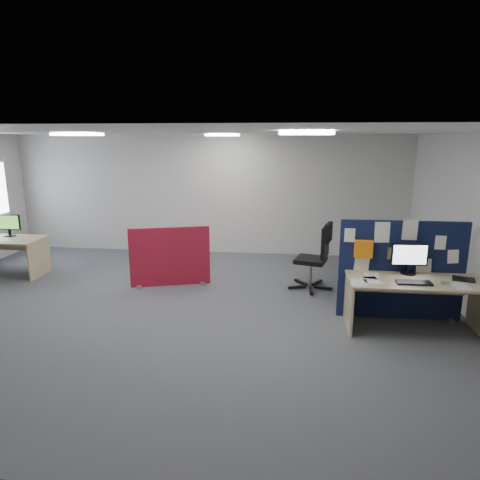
# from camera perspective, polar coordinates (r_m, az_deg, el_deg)

# --- Properties ---
(floor) EXTENTS (9.00, 9.00, 0.00)m
(floor) POSITION_cam_1_polar(r_m,az_deg,el_deg) (6.88, -9.50, -9.08)
(floor) COLOR #56595E
(floor) RESTS_ON ground
(ceiling) EXTENTS (9.00, 7.00, 0.02)m
(ceiling) POSITION_cam_1_polar(r_m,az_deg,el_deg) (6.36, -10.46, 14.01)
(ceiling) COLOR white
(ceiling) RESTS_ON wall_back
(wall_back) EXTENTS (9.00, 0.02, 2.70)m
(wall_back) POSITION_cam_1_polar(r_m,az_deg,el_deg) (9.85, -4.25, 6.03)
(wall_back) COLOR silver
(wall_back) RESTS_ON floor
(wall_front) EXTENTS (9.00, 0.02, 2.70)m
(wall_front) POSITION_cam_1_polar(r_m,az_deg,el_deg) (3.41, -26.79, -9.81)
(wall_front) COLOR silver
(wall_front) RESTS_ON floor
(ceiling_lights) EXTENTS (4.10, 4.10, 0.04)m
(ceiling_lights) POSITION_cam_1_polar(r_m,az_deg,el_deg) (6.92, -6.10, 13.84)
(ceiling_lights) COLOR white
(ceiling_lights) RESTS_ON ceiling
(navy_divider) EXTENTS (1.78, 0.30, 1.50)m
(navy_divider) POSITION_cam_1_polar(r_m,az_deg,el_deg) (6.65, 20.49, -3.75)
(navy_divider) COLOR #0E1336
(navy_divider) RESTS_ON floor
(main_desk) EXTENTS (1.81, 0.80, 0.73)m
(main_desk) POSITION_cam_1_polar(r_m,az_deg,el_deg) (6.41, 22.16, -6.25)
(main_desk) COLOR tan
(main_desk) RESTS_ON floor
(monitor_main) EXTENTS (0.51, 0.21, 0.44)m
(monitor_main) POSITION_cam_1_polar(r_m,az_deg,el_deg) (6.49, 21.67, -2.14)
(monitor_main) COLOR black
(monitor_main) RESTS_ON main_desk
(keyboard) EXTENTS (0.45, 0.18, 0.02)m
(keyboard) POSITION_cam_1_polar(r_m,az_deg,el_deg) (6.16, 22.18, -5.29)
(keyboard) COLOR black
(keyboard) RESTS_ON main_desk
(mouse) EXTENTS (0.11, 0.08, 0.03)m
(mouse) POSITION_cam_1_polar(r_m,az_deg,el_deg) (6.29, 25.67, -5.21)
(mouse) COLOR #9B9BA0
(mouse) RESTS_ON main_desk
(paper_tray) EXTENTS (0.34, 0.30, 0.01)m
(paper_tray) POSITION_cam_1_polar(r_m,az_deg,el_deg) (6.60, 27.67, -4.65)
(paper_tray) COLOR black
(paper_tray) RESTS_ON main_desk
(red_divider) EXTENTS (1.39, 0.45, 1.07)m
(red_divider) POSITION_cam_1_polar(r_m,az_deg,el_deg) (7.79, -9.31, -2.30)
(red_divider) COLOR #A8152C
(red_divider) RESTS_ON floor
(second_desk) EXTENTS (1.56, 0.78, 0.73)m
(second_desk) POSITION_cam_1_polar(r_m,az_deg,el_deg) (9.52, -29.06, -0.80)
(second_desk) COLOR tan
(second_desk) RESTS_ON floor
(monitor_second) EXTENTS (0.48, 0.22, 0.43)m
(monitor_second) POSITION_cam_1_polar(r_m,az_deg,el_deg) (9.53, -28.46, 1.86)
(monitor_second) COLOR black
(monitor_second) RESTS_ON second_desk
(office_chair) EXTENTS (0.79, 0.76, 1.18)m
(office_chair) POSITION_cam_1_polar(r_m,az_deg,el_deg) (7.56, 10.35, -1.67)
(office_chair) COLOR black
(office_chair) RESTS_ON floor
(desk_papers) EXTENTS (1.54, 0.66, 0.00)m
(desk_papers) POSITION_cam_1_polar(r_m,az_deg,el_deg) (6.15, 19.32, -5.18)
(desk_papers) COLOR white
(desk_papers) RESTS_ON main_desk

